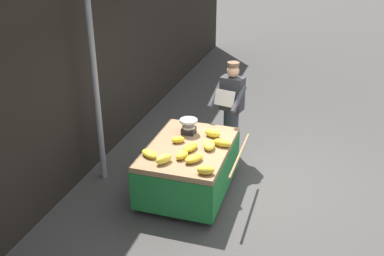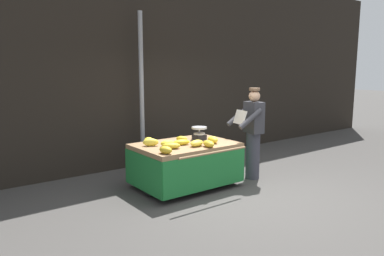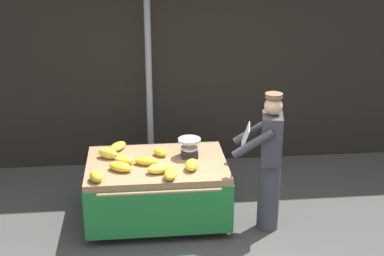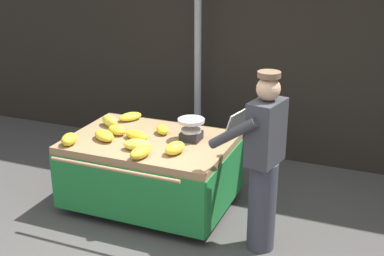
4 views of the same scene
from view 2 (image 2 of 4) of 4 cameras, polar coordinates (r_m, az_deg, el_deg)
ground_plane at (r=6.26m, az=8.15°, el=-10.20°), size 60.00×60.00×0.00m
back_wall at (r=8.14m, az=-5.89°, el=9.64°), size 16.00×0.24×4.27m
street_pole at (r=7.50m, az=-7.78°, el=5.43°), size 0.09×0.09×3.17m
banana_cart at (r=6.45m, az=-1.04°, el=-4.16°), size 1.72×1.39×0.78m
weighing_scale at (r=6.74m, az=1.13°, el=-0.80°), size 0.28×0.28×0.23m
banana_bunch_0 at (r=5.99m, az=-3.22°, el=-2.74°), size 0.34×0.30×0.10m
banana_bunch_1 at (r=6.17m, az=0.73°, el=-2.35°), size 0.31×0.24×0.11m
banana_bunch_2 at (r=6.51m, az=-6.72°, el=-1.87°), size 0.28×0.32×0.09m
banana_bunch_3 at (r=6.17m, az=-3.85°, el=-2.39°), size 0.26×0.20×0.10m
banana_bunch_4 at (r=6.58m, az=-1.61°, el=-1.67°), size 0.22×0.24×0.10m
banana_bunch_5 at (r=6.22m, az=-6.40°, el=-2.20°), size 0.29×0.24×0.13m
banana_bunch_6 at (r=5.65m, az=-4.08°, el=-3.41°), size 0.19×0.26×0.12m
banana_bunch_7 at (r=6.11m, az=2.60°, el=-2.45°), size 0.19×0.29×0.11m
banana_bunch_8 at (r=6.28m, az=-1.61°, el=-2.20°), size 0.32×0.22×0.10m
banana_bunch_9 at (r=6.44m, az=3.22°, el=-1.81°), size 0.20×0.28×0.12m
vendor_person at (r=6.98m, az=9.35°, el=-0.77°), size 0.65×0.60×1.71m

